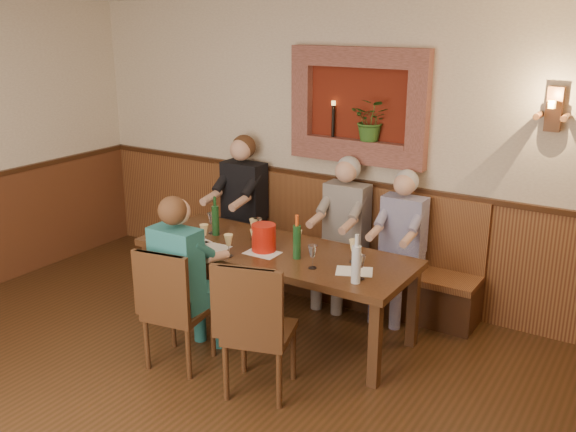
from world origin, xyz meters
name	(u,v)px	position (x,y,z in m)	size (l,w,h in m)	color
room_shell	(93,157)	(0.00, 0.00, 1.89)	(6.04, 6.04, 2.82)	#C2AF92
wainscoting	(112,361)	(0.00, 0.00, 0.59)	(6.02, 6.02, 1.15)	#522917
wall_niche	(362,111)	(0.24, 2.94, 1.81)	(1.36, 0.30, 1.06)	#611B0D
wall_sconce	(554,110)	(1.90, 2.93, 1.94)	(0.25, 0.20, 0.35)	#522917
dining_table	(275,257)	(0.00, 1.85, 0.68)	(2.40, 0.90, 0.75)	#372110
bench	(328,261)	(0.00, 2.79, 0.33)	(3.00, 0.45, 1.11)	#381E0F
chair_near_left	(179,330)	(-0.32, 0.96, 0.29)	(0.50, 0.50, 0.99)	#372110
chair_near_right	(259,354)	(0.44, 0.98, 0.30)	(0.58, 0.58, 1.04)	#372110
person_bench_left	(239,219)	(-0.99, 2.69, 0.62)	(0.45, 0.55, 1.49)	black
person_bench_mid	(342,244)	(0.20, 2.69, 0.58)	(0.41, 0.51, 1.41)	#524E4B
person_bench_right	(398,258)	(0.78, 2.69, 0.56)	(0.39, 0.48, 1.36)	navy
person_chair_front	(186,293)	(-0.33, 1.07, 0.57)	(0.40, 0.49, 1.38)	navy
spittoon_bucket	(264,238)	(-0.06, 1.77, 0.87)	(0.20, 0.20, 0.23)	red
wine_bottle_green_a	(297,241)	(0.27, 1.77, 0.90)	(0.08, 0.08, 0.37)	#19471E
wine_bottle_green_b	(216,220)	(-0.66, 1.88, 0.89)	(0.07, 0.07, 0.36)	#19471E
water_bottle	(356,263)	(0.90, 1.58, 0.90)	(0.09, 0.09, 0.38)	silver
tasting_sheet_a	(196,241)	(-0.71, 1.66, 0.75)	(0.25, 0.18, 0.00)	white
tasting_sheet_b	(262,253)	(-0.04, 1.72, 0.75)	(0.28, 0.20, 0.00)	white
tasting_sheet_c	(354,271)	(0.79, 1.77, 0.75)	(0.28, 0.20, 0.00)	white
tasting_sheet_d	(212,247)	(-0.48, 1.60, 0.75)	(0.29, 0.21, 0.00)	white
wine_glass_0	(179,228)	(-0.88, 1.64, 0.85)	(0.08, 0.08, 0.19)	#FCE296
wine_glass_1	(212,223)	(-0.72, 1.90, 0.85)	(0.08, 0.08, 0.19)	white
wine_glass_2	(204,235)	(-0.56, 1.60, 0.85)	(0.08, 0.08, 0.19)	#FCE296
wine_glass_3	(258,229)	(-0.27, 1.99, 0.85)	(0.08, 0.08, 0.19)	white
wine_glass_4	(255,240)	(-0.12, 1.73, 0.85)	(0.08, 0.08, 0.19)	#FCE296
wine_glass_5	(298,241)	(0.20, 1.90, 0.85)	(0.08, 0.08, 0.19)	#FCE296
wine_glass_6	(313,257)	(0.48, 1.65, 0.85)	(0.08, 0.08, 0.19)	white
wine_glass_7	(353,251)	(0.70, 1.94, 0.85)	(0.08, 0.08, 0.19)	#FCE296
wine_glass_8	(361,267)	(0.90, 1.66, 0.85)	(0.08, 0.08, 0.19)	white
wine_glass_9	(229,246)	(-0.23, 1.51, 0.85)	(0.08, 0.08, 0.19)	#FCE296
wine_glass_10	(254,229)	(-0.29, 1.96, 0.85)	(0.08, 0.08, 0.19)	#FCE296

